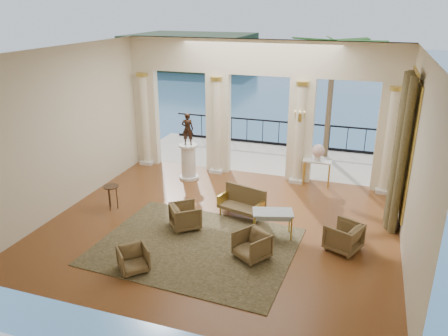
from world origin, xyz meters
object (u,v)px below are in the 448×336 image
(armchair_a, at_px, (133,258))
(game_table, at_px, (273,214))
(console_table, at_px, (317,165))
(side_table, at_px, (111,189))
(statue, at_px, (188,129))
(settee, at_px, (243,202))
(armchair_b, at_px, (252,244))
(pedestal, at_px, (189,162))
(armchair_c, at_px, (344,235))
(armchair_d, at_px, (185,215))

(armchair_a, xyz_separation_m, game_table, (2.56, 2.47, 0.30))
(game_table, height_order, console_table, console_table)
(side_table, bearing_deg, statue, 67.63)
(settee, relative_size, statue, 1.30)
(settee, relative_size, side_table, 1.94)
(armchair_b, distance_m, pedestal, 5.24)
(settee, distance_m, game_table, 1.32)
(armchair_b, xyz_separation_m, statue, (-3.29, 4.08, 1.37))
(console_table, bearing_deg, game_table, -97.64)
(armchair_c, relative_size, statue, 0.72)
(settee, bearing_deg, armchair_c, -3.14)
(side_table, bearing_deg, armchair_b, -15.42)
(armchair_a, relative_size, game_table, 0.56)
(side_table, bearing_deg, armchair_a, -50.18)
(armchair_c, relative_size, console_table, 0.84)
(side_table, bearing_deg, armchair_c, -1.69)
(armchair_c, bearing_deg, armchair_d, -63.35)
(armchair_d, distance_m, settee, 1.66)
(armchair_a, bearing_deg, side_table, 85.39)
(statue, distance_m, side_table, 3.27)
(side_table, bearing_deg, settee, 11.31)
(game_table, bearing_deg, settee, 124.62)
(game_table, distance_m, statue, 4.71)
(armchair_b, bearing_deg, console_table, 114.26)
(armchair_a, height_order, side_table, side_table)
(armchair_b, height_order, statue, statue)
(armchair_c, xyz_separation_m, settee, (-2.76, 0.92, 0.04))
(armchair_c, distance_m, game_table, 1.76)
(armchair_b, bearing_deg, side_table, -161.22)
(armchair_a, xyz_separation_m, armchair_c, (4.30, 2.37, 0.07))
(armchair_b, xyz_separation_m, settee, (-0.79, 1.96, 0.06))
(settee, xyz_separation_m, pedestal, (-2.50, 2.11, 0.16))
(settee, bearing_deg, armchair_d, -122.55)
(console_table, relative_size, side_table, 1.28)
(armchair_a, relative_size, statue, 0.59)
(armchair_d, relative_size, statue, 0.69)
(game_table, bearing_deg, armchair_c, -19.73)
(armchair_c, bearing_deg, console_table, -139.46)
(armchair_c, relative_size, pedestal, 0.64)
(game_table, bearing_deg, pedestal, 123.73)
(armchair_a, height_order, settee, settee)
(armchair_c, distance_m, pedestal, 6.07)
(game_table, distance_m, pedestal, 4.58)
(pedestal, bearing_deg, statue, -45.00)
(pedestal, xyz_separation_m, side_table, (-1.17, -2.85, 0.03))
(armchair_d, height_order, side_table, armchair_d)
(pedestal, distance_m, console_table, 4.20)
(armchair_b, relative_size, settee, 0.52)
(armchair_c, height_order, settee, settee)
(pedestal, bearing_deg, settee, -40.22)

